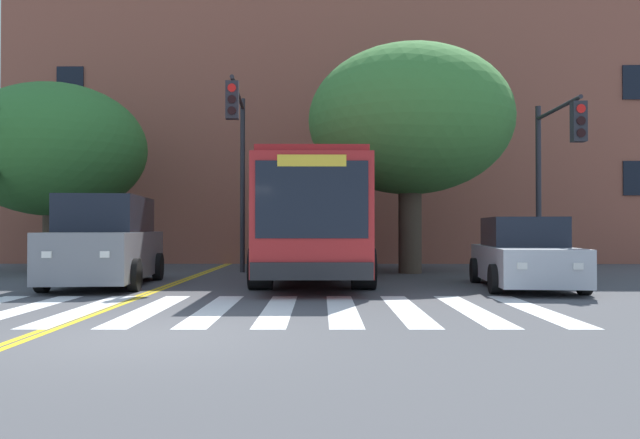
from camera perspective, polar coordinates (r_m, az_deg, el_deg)
The scene contains 12 objects.
ground_plane at distance 8.86m, azimuth -16.35°, elevation -10.20°, with size 120.00×120.00×0.00m, color #4C4C4F.
crosswalk at distance 11.35m, azimuth -9.66°, elevation -8.12°, with size 11.96×4.47×0.01m.
lane_line_yellow_inner at distance 25.45m, azimuth -8.63°, elevation -4.06°, with size 0.12×36.00×0.01m, color gold.
lane_line_yellow_outer at distance 25.42m, azimuth -8.27°, elevation -4.06°, with size 0.12×36.00×0.01m, color gold.
city_bus at distance 18.25m, azimuth -0.69°, elevation 0.16°, with size 3.13×11.41×3.20m.
car_grey_near_lane at distance 16.67m, azimuth -18.92°, elevation -2.06°, with size 2.64×5.32×2.26m.
car_silver_far_lane at distance 15.91m, azimuth 18.13°, elevation -3.17°, with size 2.42×4.77×1.72m.
traffic_light_near_corner at distance 18.34m, azimuth 20.67°, elevation 5.41°, with size 0.34×3.20×5.07m.
traffic_light_overhead at distance 19.15m, azimuth -7.44°, elevation 6.78°, with size 0.54×4.39×5.75m.
street_tree_curbside_large at distance 20.63m, azimuth 8.21°, elevation 8.92°, with size 8.88×8.78×7.37m.
street_tree_curbside_small at distance 23.03m, azimuth -23.28°, elevation 5.85°, with size 7.42×6.68×6.35m.
building_facade at distance 29.67m, azimuth 2.62°, elevation 9.92°, with size 28.88×7.69×13.93m.
Camera 1 is at (2.53, -8.36, 1.45)m, focal length 35.00 mm.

